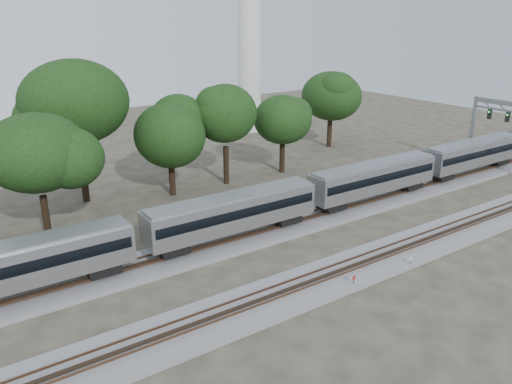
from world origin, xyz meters
The scene contains 14 objects.
ground centered at (0.00, 0.00, 0.00)m, with size 160.00×160.00×0.00m, color #383328.
track_far centered at (0.00, 6.00, 0.21)m, with size 160.00×5.00×0.73m.
track_near centered at (0.00, -4.00, 0.21)m, with size 160.00×5.00×0.73m.
train centered at (16.71, 6.00, 3.09)m, with size 122.27×2.97×4.38m.
switch_stand_red centered at (1.93, -6.01, 0.70)m, with size 0.35×0.09×1.10m.
switch_stand_white centered at (8.07, -6.31, 0.65)m, with size 0.32×0.06×1.02m.
switch_lever centered at (6.31, -5.99, 0.15)m, with size 0.50×0.30×0.30m, color #512D19.
signal_gantry centered at (39.40, 6.00, 6.79)m, with size 0.65×7.66×9.32m.
tree_2 centered at (-15.23, 15.33, 8.49)m, with size 8.65×8.65×12.19m.
tree_3 centered at (-9.22, 24.47, 11.02)m, with size 11.21×11.21×15.81m.
tree_4 centered at (-0.31, 20.96, 6.97)m, with size 7.11×7.11×10.03m.
tree_5 centered at (6.98, 21.09, 8.64)m, with size 8.80×8.80×12.41m.
tree_6 centered at (15.48, 21.00, 6.98)m, with size 7.12×7.12×10.04m.
tree_7 centered at (29.87, 27.75, 7.92)m, with size 8.06×8.06×11.37m.
Camera 1 is at (-22.86, -29.36, 19.56)m, focal length 35.00 mm.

